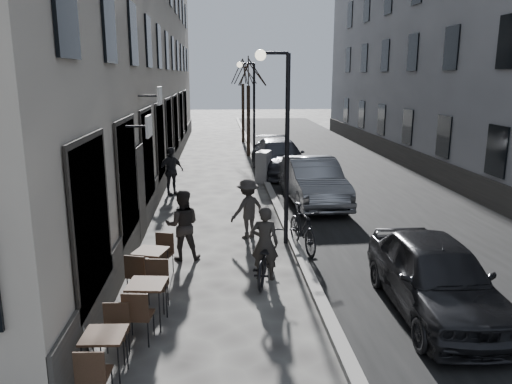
{
  "coord_description": "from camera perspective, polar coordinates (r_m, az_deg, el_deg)",
  "views": [
    {
      "loc": [
        -1.78,
        -6.82,
        4.47
      ],
      "look_at": [
        -0.93,
        4.48,
        1.8
      ],
      "focal_mm": 35.0,
      "sensor_mm": 36.0,
      "label": 1
    }
  ],
  "objects": [
    {
      "name": "pedestrian_near",
      "position": [
        12.39,
        -8.39,
        -3.76
      ],
      "size": [
        0.87,
        0.69,
        1.75
      ],
      "primitive_type": "imported",
      "rotation": [
        0.0,
        0.0,
        3.17
      ],
      "color": "black",
      "rests_on": "ground"
    },
    {
      "name": "car_near",
      "position": [
        10.2,
        19.88,
        -9.03
      ],
      "size": [
        1.87,
        4.39,
        1.48
      ],
      "primitive_type": "imported",
      "rotation": [
        0.0,
        0.0,
        -0.03
      ],
      "color": "black",
      "rests_on": "ground"
    },
    {
      "name": "tree_far",
      "position": [
        33.87,
        -1.52,
        13.56
      ],
      "size": [
        2.4,
        2.4,
        5.7
      ],
      "color": "black",
      "rests_on": "ground"
    },
    {
      "name": "moped",
      "position": [
        13.01,
        5.33,
        -4.13
      ],
      "size": [
        0.88,
        2.05,
        1.19
      ],
      "primitive_type": "imported",
      "rotation": [
        0.0,
        0.0,
        0.17
      ],
      "color": "black",
      "rests_on": "ground"
    },
    {
      "name": "kerb",
      "position": [
        23.33,
        0.63,
        2.35
      ],
      "size": [
        0.25,
        60.0,
        0.12
      ],
      "primitive_type": "cube",
      "color": "gray",
      "rests_on": "ground"
    },
    {
      "name": "pedestrian_mid",
      "position": [
        13.89,
        -0.95,
        -1.9
      ],
      "size": [
        1.25,
        1.12,
        1.68
      ],
      "primitive_type": "imported",
      "rotation": [
        0.0,
        0.0,
        3.73
      ],
      "color": "#2E2B28",
      "rests_on": "ground"
    },
    {
      "name": "ground",
      "position": [
        8.35,
        9.23,
        -19.3
      ],
      "size": [
        120.0,
        120.0,
        0.0
      ],
      "primitive_type": "plane",
      "color": "#34312F",
      "rests_on": "ground"
    },
    {
      "name": "sign_board",
      "position": [
        8.83,
        -19.05,
        -15.13
      ],
      "size": [
        0.52,
        0.61,
        0.94
      ],
      "rotation": [
        0.0,
        0.0,
        0.42
      ],
      "color": "black",
      "rests_on": "ground"
    },
    {
      "name": "cyclist_rider",
      "position": [
        11.08,
        1.01,
        -5.85
      ],
      "size": [
        0.69,
        0.53,
        1.69
      ],
      "primitive_type": "imported",
      "rotation": [
        0.0,
        0.0,
        2.92
      ],
      "color": "#272522",
      "rests_on": "ground"
    },
    {
      "name": "car_far",
      "position": [
        23.14,
        2.65,
        4.03
      ],
      "size": [
        2.44,
        5.43,
        1.54
      ],
      "primitive_type": "imported",
      "rotation": [
        0.0,
        0.0,
        0.05
      ],
      "color": "#303239",
      "rests_on": "ground"
    },
    {
      "name": "pedestrian_far",
      "position": [
        19.16,
        -9.7,
        2.35
      ],
      "size": [
        1.13,
        0.98,
        1.82
      ],
      "primitive_type": "imported",
      "rotation": [
        0.0,
        0.0,
        0.62
      ],
      "color": "black",
      "rests_on": "ground"
    },
    {
      "name": "road",
      "position": [
        23.93,
        9.38,
        2.3
      ],
      "size": [
        7.3,
        60.0,
        0.0
      ],
      "primitive_type": "cube",
      "color": "black",
      "rests_on": "ground"
    },
    {
      "name": "tree_near",
      "position": [
        27.88,
        -0.89,
        13.64
      ],
      "size": [
        2.4,
        2.4,
        5.7
      ],
      "color": "black",
      "rests_on": "ground"
    },
    {
      "name": "bicycle",
      "position": [
        11.2,
        1.0,
        -7.43
      ],
      "size": [
        1.11,
        2.07,
        1.03
      ],
      "primitive_type": "imported",
      "rotation": [
        0.0,
        0.0,
        2.92
      ],
      "color": "black",
      "rests_on": "ground"
    },
    {
      "name": "streetlamp_far",
      "position": [
        24.91,
        -0.62,
        10.23
      ],
      "size": [
        0.9,
        0.28,
        5.09
      ],
      "color": "black",
      "rests_on": "ground"
    },
    {
      "name": "bistro_set_c",
      "position": [
        11.13,
        -11.89,
        -8.03
      ],
      "size": [
        0.88,
        1.65,
        0.94
      ],
      "rotation": [
        0.0,
        0.0,
        -0.29
      ],
      "color": "black",
      "rests_on": "ground"
    },
    {
      "name": "car_mid",
      "position": [
        17.78,
        6.53,
        1.25
      ],
      "size": [
        1.91,
        4.93,
        1.6
      ],
      "primitive_type": "imported",
      "rotation": [
        0.0,
        0.0,
        0.04
      ],
      "color": "gray",
      "rests_on": "ground"
    },
    {
      "name": "utility_cabinet",
      "position": [
        21.15,
        0.85,
        2.88
      ],
      "size": [
        0.76,
        1.0,
        1.33
      ],
      "primitive_type": "cube",
      "rotation": [
        0.0,
        0.0,
        -0.34
      ],
      "color": "slate",
      "rests_on": "ground"
    },
    {
      "name": "bistro_set_b",
      "position": [
        9.46,
        -12.28,
        -11.9
      ],
      "size": [
        0.74,
        1.67,
        0.97
      ],
      "rotation": [
        0.0,
        0.0,
        -0.11
      ],
      "color": "black",
      "rests_on": "ground"
    },
    {
      "name": "bistro_set_a",
      "position": [
        8.09,
        -16.85,
        -17.09
      ],
      "size": [
        0.64,
        1.53,
        0.89
      ],
      "rotation": [
        0.0,
        0.0,
        -0.05
      ],
      "color": "black",
      "rests_on": "ground"
    },
    {
      "name": "streetlamp_near",
      "position": [
        12.99,
        2.84,
        7.44
      ],
      "size": [
        0.9,
        0.28,
        5.09
      ],
      "color": "black",
      "rests_on": "ground"
    }
  ]
}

